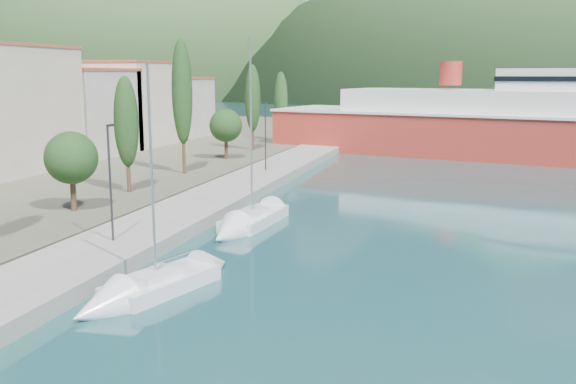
% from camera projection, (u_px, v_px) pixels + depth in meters
% --- Properties ---
extents(ground, '(1400.00, 1400.00, 0.00)m').
position_uv_depth(ground, '(429.00, 120.00, 133.25)').
color(ground, '#1D4B4D').
extents(quay, '(5.00, 88.00, 0.80)m').
position_uv_depth(quay, '(215.00, 199.00, 46.79)').
color(quay, gray).
rests_on(quay, ground).
extents(town_buildings, '(9.20, 69.20, 11.30)m').
position_uv_depth(town_buildings, '(38.00, 114.00, 62.42)').
color(town_buildings, beige).
rests_on(town_buildings, land_strip).
extents(tree_row, '(3.39, 65.06, 11.73)m').
position_uv_depth(tree_row, '(165.00, 118.00, 52.79)').
color(tree_row, '#47301E').
rests_on(tree_row, land_strip).
extents(lamp_posts, '(0.15, 47.22, 6.06)m').
position_uv_depth(lamp_posts, '(127.00, 174.00, 34.60)').
color(lamp_posts, '#2D2D33').
rests_on(lamp_posts, quay).
extents(sailboat_near, '(4.35, 7.80, 10.74)m').
position_uv_depth(sailboat_near, '(131.00, 296.00, 26.63)').
color(sailboat_near, silver).
rests_on(sailboat_near, ground).
extents(sailboat_mid, '(2.93, 8.80, 12.45)m').
position_uv_depth(sailboat_mid, '(241.00, 226.00, 38.81)').
color(sailboat_mid, silver).
rests_on(sailboat_mid, ground).
extents(ferry, '(58.95, 24.50, 11.45)m').
position_uv_depth(ferry, '(521.00, 127.00, 72.16)').
color(ferry, '#AE3025').
rests_on(ferry, ground).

